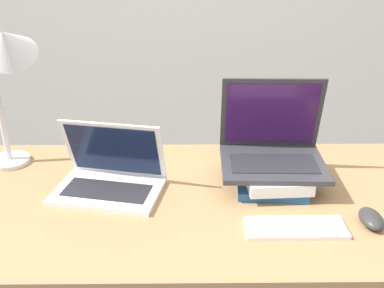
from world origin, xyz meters
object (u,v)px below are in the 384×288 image
Objects in this scene: wireless_keyboard at (295,228)px; desk_lamp at (7,60)px; book_stack at (273,177)px; mouse at (371,219)px; laptop_on_books at (272,147)px; laptop_left at (110,177)px.

wireless_keyboard is 0.53× the size of desk_lamp.
desk_lamp is (-0.84, 0.14, 0.35)m from book_stack.
wireless_keyboard is (0.02, -0.24, -0.03)m from book_stack.
desk_lamp is at bearing 170.31° from book_stack.
laptop_on_books is at bearing 132.52° from mouse.
wireless_keyboard is at bearing -23.71° from desk_lamp.
laptop_on_books is at bearing 6.79° from laptop_left.
laptop_on_books is (0.00, 0.05, 0.09)m from book_stack.
laptop_left is at bearing -25.77° from desk_lamp.
laptop_left is 3.43× the size of mouse.
book_stack is 2.29× the size of mouse.
laptop_left is 0.53m from laptop_on_books.
wireless_keyboard is at bearing -84.29° from book_stack.
laptop_on_books reaches higher than laptop_left.
laptop_left is 0.59m from wireless_keyboard.
desk_lamp is (-0.86, 0.38, 0.37)m from wireless_keyboard.
laptop_on_books is 0.64× the size of desk_lamp.
laptop_on_books is at bearing 89.63° from book_stack.
mouse is at bearing -18.20° from desk_lamp.
laptop_left is 1.50× the size of book_stack.
book_stack is 0.10m from laptop_on_books.
book_stack is 0.32m from mouse.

